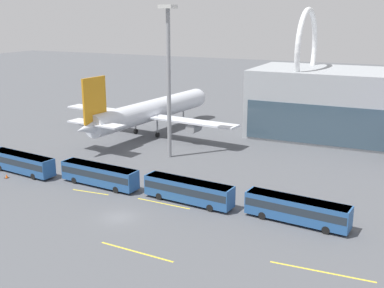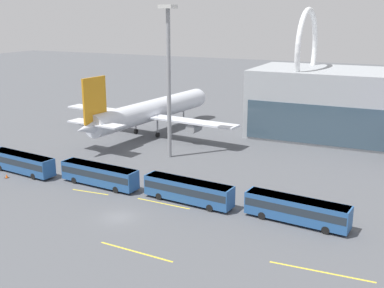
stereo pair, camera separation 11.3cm
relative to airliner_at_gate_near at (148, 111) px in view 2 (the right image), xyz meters
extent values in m
plane|color=#515459|center=(18.82, -39.62, -5.24)|extent=(440.00, 440.00, 0.00)
torus|color=white|center=(29.80, 16.40, 12.84)|extent=(1.10, 17.77, 17.77)
cylinder|color=silver|center=(0.19, 1.74, 0.01)|extent=(8.56, 37.98, 4.52)
sphere|color=silver|center=(2.22, 20.49, 0.01)|extent=(4.43, 4.43, 4.43)
cone|color=silver|center=(-1.84, -17.00, 0.01)|extent=(5.16, 8.69, 4.29)
cube|color=silver|center=(-0.06, -0.55, -0.78)|extent=(43.16, 8.42, 0.35)
cylinder|color=gray|center=(-12.03, 0.75, -2.06)|extent=(2.38, 3.43, 2.05)
cylinder|color=gray|center=(11.91, -1.84, -2.06)|extent=(2.38, 3.43, 2.05)
cube|color=orange|center=(-1.75, -16.09, 4.92)|extent=(1.04, 5.94, 8.47)
cube|color=silver|center=(-1.75, -16.09, 0.46)|extent=(12.02, 4.45, 0.28)
cylinder|color=gray|center=(1.55, 14.31, -2.57)|extent=(0.36, 0.36, 4.24)
cylinder|color=black|center=(1.55, 14.31, -4.69)|extent=(0.57, 1.14, 1.10)
cylinder|color=gray|center=(-2.98, -0.23, -2.57)|extent=(0.36, 0.36, 4.24)
cylinder|color=black|center=(-2.98, -0.23, -4.69)|extent=(0.57, 1.14, 1.10)
cylinder|color=gray|center=(2.86, -0.86, -2.57)|extent=(0.36, 0.36, 4.24)
cylinder|color=black|center=(2.86, -0.86, -4.69)|extent=(0.57, 1.14, 1.10)
cylinder|color=gray|center=(45.87, 14.21, -2.73)|extent=(2.63, 3.42, 2.44)
cube|color=#285693|center=(-5.78, -31.32, -3.43)|extent=(13.51, 4.18, 2.87)
cube|color=#232D38|center=(-5.78, -31.32, -3.14)|extent=(13.25, 4.18, 1.01)
cube|color=silver|center=(-5.78, -31.32, -2.05)|extent=(13.10, 4.05, 0.12)
cylinder|color=black|center=(-1.55, -30.62, -4.74)|extent=(1.03, 0.42, 1.00)
cylinder|color=black|center=(-1.83, -33.01, -4.74)|extent=(1.03, 0.42, 1.00)
cylinder|color=black|center=(-9.73, -29.63, -4.74)|extent=(1.03, 0.42, 1.00)
cylinder|color=black|center=(-10.02, -32.03, -4.74)|extent=(1.03, 0.42, 1.00)
cube|color=#285693|center=(9.50, -30.88, -3.43)|extent=(13.47, 3.73, 2.87)
cube|color=#232D38|center=(9.50, -30.88, -3.14)|extent=(13.21, 3.74, 1.01)
cube|color=silver|center=(9.50, -30.88, -2.05)|extent=(13.06, 3.62, 0.12)
cylinder|color=black|center=(13.71, -30.03, -4.74)|extent=(1.02, 0.38, 1.00)
cylinder|color=black|center=(13.50, -32.43, -4.74)|extent=(1.02, 0.38, 1.00)
cylinder|color=black|center=(5.50, -29.32, -4.74)|extent=(1.02, 0.38, 1.00)
cylinder|color=black|center=(5.29, -31.73, -4.74)|extent=(1.02, 0.38, 1.00)
cube|color=#285693|center=(24.78, -31.23, -3.43)|extent=(13.48, 3.86, 2.87)
cube|color=#232D38|center=(24.78, -31.23, -3.14)|extent=(13.22, 3.87, 1.01)
cube|color=silver|center=(24.78, -31.23, -2.05)|extent=(13.08, 3.75, 0.12)
cylinder|color=black|center=(29.00, -30.42, -4.74)|extent=(1.02, 0.39, 1.00)
cylinder|color=black|center=(28.77, -32.82, -4.74)|extent=(1.02, 0.39, 1.00)
cylinder|color=black|center=(20.79, -29.63, -4.74)|extent=(1.02, 0.39, 1.00)
cylinder|color=black|center=(20.56, -32.04, -4.74)|extent=(1.02, 0.39, 1.00)
cube|color=#285693|center=(40.06, -31.51, -3.43)|extent=(13.49, 3.99, 2.87)
cube|color=#232D38|center=(40.06, -31.51, -3.14)|extent=(13.23, 4.00, 1.01)
cube|color=silver|center=(40.06, -31.51, -2.05)|extent=(13.09, 3.87, 0.12)
cylinder|color=black|center=(44.28, -30.74, -4.74)|extent=(1.03, 0.40, 1.00)
cylinder|color=black|center=(44.03, -33.14, -4.74)|extent=(1.03, 0.40, 1.00)
cylinder|color=black|center=(36.09, -29.87, -4.74)|extent=(1.03, 0.40, 1.00)
cylinder|color=black|center=(35.83, -32.27, -4.74)|extent=(1.03, 0.40, 1.00)
cylinder|color=gray|center=(11.99, -12.60, 8.02)|extent=(0.74, 0.74, 26.51)
cube|color=silver|center=(11.99, -12.60, 21.53)|extent=(2.53, 2.53, 0.63)
cube|color=yellow|center=(45.26, -42.25, -5.23)|extent=(10.73, 0.72, 0.01)
cube|color=yellow|center=(9.87, -33.76, -5.23)|extent=(6.15, 0.70, 0.01)
cube|color=yellow|center=(21.76, -33.05, -5.23)|extent=(8.43, 0.57, 0.01)
cube|color=yellow|center=(25.79, -46.72, -5.23)|extent=(9.61, 0.78, 0.01)
cube|color=black|center=(-6.24, -34.32, -5.23)|extent=(0.64, 0.64, 0.02)
cone|color=#EA5914|center=(-6.24, -34.32, -4.91)|extent=(0.47, 0.47, 0.60)
camera|label=1|loc=(52.08, -87.88, 20.38)|focal=45.00mm
camera|label=2|loc=(52.18, -87.83, 20.38)|focal=45.00mm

